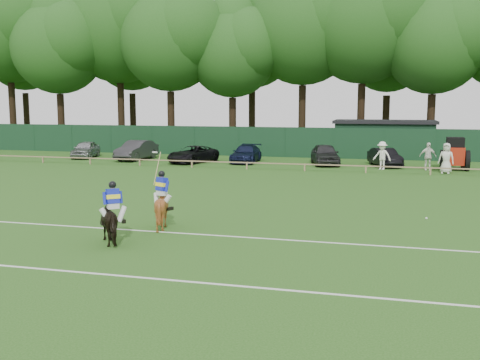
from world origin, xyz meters
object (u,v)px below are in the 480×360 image
(estate_black, at_px, (385,157))
(spectator_mid, at_px, (428,156))
(horse_dark, at_px, (114,221))
(sedan_grey, at_px, (136,150))
(spectator_left, at_px, (382,156))
(tractor, at_px, (454,154))
(suv_black, at_px, (193,154))
(utility_shed, at_px, (384,138))
(spectator_right, at_px, (446,158))
(sedan_silver, at_px, (86,149))
(hatch_grey, at_px, (325,154))
(horse_chestnut, at_px, (162,207))
(polo_ball, at_px, (426,218))
(sedan_navy, at_px, (246,154))

(estate_black, height_order, spectator_mid, spectator_mid)
(horse_dark, bearing_deg, sedan_grey, -106.97)
(spectator_left, relative_size, tractor, 0.72)
(suv_black, distance_m, utility_shed, 16.66)
(spectator_left, relative_size, spectator_right, 0.97)
(sedan_silver, height_order, tractor, tractor)
(sedan_silver, xyz_separation_m, hatch_grey, (19.72, -0.08, 0.07))
(sedan_grey, bearing_deg, suv_black, -4.97)
(horse_chestnut, height_order, sedan_grey, horse_chestnut)
(suv_black, bearing_deg, polo_ball, -29.28)
(sedan_navy, height_order, spectator_left, spectator_left)
(horse_chestnut, relative_size, tractor, 0.57)
(horse_dark, bearing_deg, sedan_silver, -98.78)
(hatch_grey, bearing_deg, spectator_left, -40.56)
(spectator_left, height_order, polo_ball, spectator_left)
(estate_black, distance_m, spectator_mid, 3.27)
(horse_chestnut, distance_m, spectator_mid, 23.42)
(polo_ball, bearing_deg, sedan_grey, 139.20)
(hatch_grey, xyz_separation_m, utility_shed, (4.12, 7.80, 0.77))
(spectator_right, bearing_deg, polo_ball, -83.24)
(sedan_grey, distance_m, suv_black, 5.10)
(sedan_silver, height_order, spectator_mid, spectator_mid)
(horse_chestnut, xyz_separation_m, spectator_left, (7.54, 20.46, 0.19))
(horse_chestnut, bearing_deg, spectator_right, -93.41)
(sedan_grey, xyz_separation_m, polo_ball, (20.97, -18.10, -0.72))
(hatch_grey, distance_m, spectator_left, 4.60)
(suv_black, bearing_deg, sedan_silver, -169.13)
(sedan_silver, distance_m, hatch_grey, 19.72)
(estate_black, height_order, utility_shed, utility_shed)
(horse_dark, bearing_deg, spectator_left, -150.35)
(horse_dark, xyz_separation_m, spectator_mid, (11.21, 23.40, 0.21))
(sedan_grey, bearing_deg, horse_chestnut, -58.74)
(polo_ball, relative_size, utility_shed, 0.01)
(utility_shed, bearing_deg, suv_black, -147.35)
(horse_chestnut, relative_size, estate_black, 0.39)
(sedan_navy, xyz_separation_m, spectator_left, (10.11, -2.11, 0.30))
(suv_black, bearing_deg, tractor, 19.11)
(suv_black, height_order, hatch_grey, hatch_grey)
(sedan_silver, distance_m, spectator_right, 28.04)
(horse_dark, xyz_separation_m, sedan_grey, (-10.80, 24.63, 0.04))
(sedan_silver, xyz_separation_m, tractor, (28.58, -0.92, 0.36))
(spectator_mid, bearing_deg, utility_shed, 102.85)
(sedan_navy, distance_m, polo_ball, 22.12)
(hatch_grey, bearing_deg, tractor, -19.22)
(tractor, bearing_deg, utility_shed, 120.15)
(spectator_mid, bearing_deg, hatch_grey, 162.54)
(sedan_grey, height_order, utility_shed, utility_shed)
(spectator_left, distance_m, spectator_right, 4.17)
(horse_chestnut, height_order, spectator_left, spectator_left)
(sedan_silver, relative_size, suv_black, 0.90)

